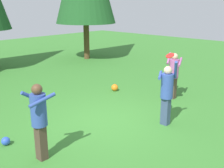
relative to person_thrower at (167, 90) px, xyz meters
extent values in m
plane|color=#387A2D|center=(-0.98, 1.38, -1.02)|extent=(40.00, 40.00, 0.00)
cube|color=#38476B|center=(0.00, 0.00, -0.62)|extent=(0.19, 0.22, 0.80)
cylinder|color=#334C9E|center=(0.00, 0.00, 0.12)|extent=(0.34, 0.34, 0.69)
sphere|color=beige|center=(0.00, 0.00, 0.57)|extent=(0.22, 0.22, 0.22)
cylinder|color=#334C9E|center=(-0.10, 0.17, 0.42)|extent=(0.56, 0.36, 0.13)
cylinder|color=#334C9E|center=(0.10, -0.17, 0.59)|extent=(0.37, 0.26, 0.54)
cube|color=#4C382D|center=(2.12, 1.03, -0.63)|extent=(0.19, 0.22, 0.77)
cylinder|color=#A85693|center=(2.12, 1.03, 0.09)|extent=(0.34, 0.34, 0.67)
sphere|color=beige|center=(2.12, 1.03, 0.53)|extent=(0.22, 0.22, 0.22)
cylinder|color=#A85693|center=(2.19, 0.85, 0.34)|extent=(0.56, 0.29, 0.25)
cylinder|color=#A85693|center=(2.04, 1.22, 0.44)|extent=(0.53, 0.28, 0.36)
cube|color=#4C382D|center=(-3.43, 1.01, -0.61)|extent=(0.19, 0.22, 0.81)
cylinder|color=#334C9E|center=(-3.43, 1.01, 0.15)|extent=(0.34, 0.34, 0.71)
sphere|color=brown|center=(-3.43, 1.01, 0.61)|extent=(0.23, 0.23, 0.23)
cylinder|color=#334C9E|center=(-3.41, 1.21, 0.37)|extent=(0.55, 0.13, 0.40)
cylinder|color=#334C9E|center=(-3.45, 0.81, 0.42)|extent=(0.61, 0.13, 0.22)
cylinder|color=red|center=(1.12, 0.63, 0.74)|extent=(0.31, 0.32, 0.14)
sphere|color=orange|center=(1.34, 3.16, -0.88)|extent=(0.27, 0.27, 0.27)
sphere|color=blue|center=(-3.68, 2.19, -0.91)|extent=(0.21, 0.21, 0.21)
cylinder|color=brown|center=(5.06, 8.88, 0.96)|extent=(0.34, 0.34, 3.96)
camera|label=1|loc=(-6.37, -3.83, 2.32)|focal=44.34mm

